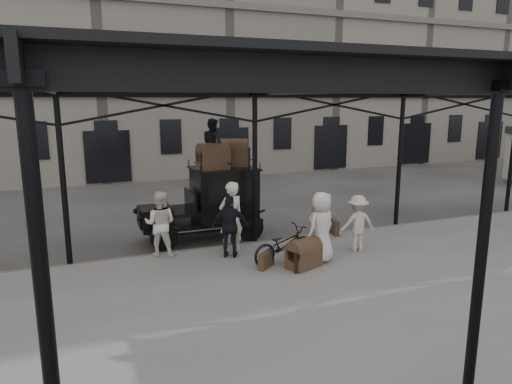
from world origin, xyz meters
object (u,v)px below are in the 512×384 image
taxi (214,200)px  steamer_trunk_platform (304,255)px  porter_official (230,226)px  bicycle (284,245)px  porter_left (231,218)px  steamer_trunk_roof_near (213,158)px

taxi → steamer_trunk_platform: size_ratio=4.37×
porter_official → bicycle: size_ratio=0.93×
taxi → steamer_trunk_platform: 3.90m
taxi → porter_left: bearing=-93.4°
bicycle → steamer_trunk_roof_near: bearing=6.5°
steamer_trunk_roof_near → steamer_trunk_platform: (1.27, -3.39, -2.05)m
taxi → bicycle: 3.33m
taxi → bicycle: size_ratio=2.06×
bicycle → steamer_trunk_platform: bearing=-158.1°
taxi → steamer_trunk_platform: taxi is taller
steamer_trunk_roof_near → porter_left: bearing=-99.7°
bicycle → steamer_trunk_roof_near: 3.60m
porter_official → steamer_trunk_roof_near: 2.52m
porter_left → steamer_trunk_platform: size_ratio=2.34×
porter_left → porter_official: size_ratio=1.19×
porter_official → steamer_trunk_platform: bearing=159.7°
bicycle → steamer_trunk_roof_near: size_ratio=1.99×
taxi → steamer_trunk_roof_near: bearing=-108.1°
porter_official → steamer_trunk_platform: size_ratio=1.97×
porter_official → steamer_trunk_platform: porter_official is taller
taxi → porter_official: (-0.23, -2.24, -0.23)m
bicycle → steamer_trunk_roof_near: steamer_trunk_roof_near is taller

